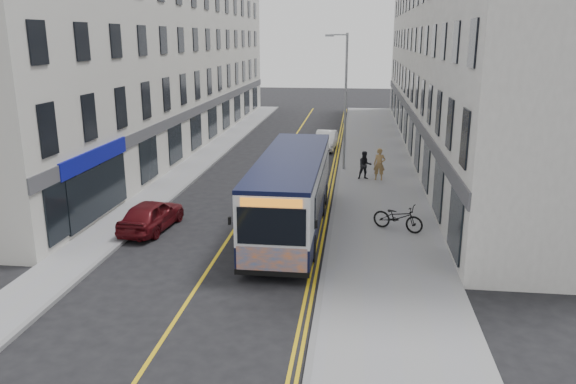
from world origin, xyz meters
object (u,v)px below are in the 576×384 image
(car_white, at_px, (326,140))
(car_maroon, at_px, (151,215))
(streetlamp, at_px, (344,97))
(city_bus, at_px, (291,190))
(bicycle, at_px, (398,217))
(pedestrian_near, at_px, (379,164))
(pedestrian_far, at_px, (365,165))

(car_white, relative_size, car_maroon, 1.03)
(streetlamp, bearing_deg, city_bus, -99.20)
(car_maroon, bearing_deg, bicycle, -169.18)
(streetlamp, relative_size, city_bus, 0.74)
(pedestrian_near, relative_size, car_maroon, 0.46)
(bicycle, relative_size, pedestrian_far, 1.35)
(streetlamp, relative_size, car_maroon, 2.09)
(pedestrian_far, xyz_separation_m, car_white, (-2.69, 8.97, -0.26))
(bicycle, distance_m, car_white, 17.90)
(bicycle, xyz_separation_m, car_white, (-3.97, 17.46, -0.03))
(streetlamp, xyz_separation_m, car_white, (-1.39, 6.61, -3.73))
(pedestrian_far, bearing_deg, car_maroon, -145.47)
(city_bus, relative_size, car_white, 2.76)
(streetlamp, bearing_deg, pedestrian_far, -61.23)
(city_bus, distance_m, bicycle, 4.49)
(streetlamp, relative_size, car_white, 2.03)
(pedestrian_far, height_order, car_white, pedestrian_far)
(city_bus, distance_m, car_white, 17.68)
(streetlamp, distance_m, car_maroon, 14.43)
(city_bus, distance_m, pedestrian_near, 9.46)
(pedestrian_near, bearing_deg, pedestrian_far, -179.29)
(car_white, xyz_separation_m, car_maroon, (-6.18, -18.31, 0.00))
(pedestrian_near, bearing_deg, car_white, 117.25)
(city_bus, xyz_separation_m, car_white, (0.40, 17.64, -1.07))
(streetlamp, xyz_separation_m, pedestrian_near, (2.09, -2.44, -3.38))
(streetlamp, xyz_separation_m, bicycle, (2.58, -10.85, -3.70))
(pedestrian_near, bearing_deg, city_bus, -108.04)
(city_bus, height_order, car_maroon, city_bus)
(city_bus, height_order, pedestrian_far, city_bus)
(bicycle, bearing_deg, pedestrian_near, 27.89)
(pedestrian_far, relative_size, car_maroon, 0.41)
(bicycle, height_order, car_white, car_white)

